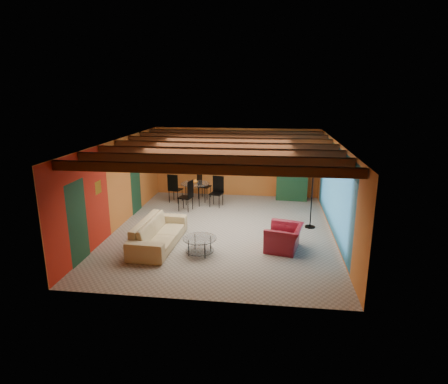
# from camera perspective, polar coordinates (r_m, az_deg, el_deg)

# --- Properties ---
(room) EXTENTS (6.52, 8.01, 2.71)m
(room) POSITION_cam_1_polar(r_m,az_deg,el_deg) (11.03, -0.06, 5.96)
(room) COLOR gray
(room) RESTS_ON ground
(sofa) EXTENTS (1.05, 2.51, 0.73)m
(sofa) POSITION_cam_1_polar(r_m,az_deg,el_deg) (10.50, -9.85, -6.08)
(sofa) COLOR tan
(sofa) RESTS_ON ground
(armchair) EXTENTS (1.11, 1.21, 0.67)m
(armchair) POSITION_cam_1_polar(r_m,az_deg,el_deg) (10.21, 9.09, -6.83)
(armchair) COLOR maroon
(armchair) RESTS_ON ground
(coffee_table) EXTENTS (1.02, 1.02, 0.45)m
(coffee_table) POSITION_cam_1_polar(r_m,az_deg,el_deg) (9.88, -3.69, -8.12)
(coffee_table) COLOR white
(coffee_table) RESTS_ON ground
(dining_table) EXTENTS (2.58, 2.58, 1.11)m
(dining_table) POSITION_cam_1_polar(r_m,az_deg,el_deg) (14.00, -4.35, 0.36)
(dining_table) COLOR silver
(dining_table) RESTS_ON ground
(armoire) EXTENTS (1.16, 0.61, 2.00)m
(armoire) POSITION_cam_1_polar(r_m,az_deg,el_deg) (14.75, 10.25, 2.69)
(armoire) COLOR brown
(armoire) RESTS_ON ground
(floor_lamp) EXTENTS (0.42, 0.42, 1.97)m
(floor_lamp) POSITION_cam_1_polar(r_m,az_deg,el_deg) (11.77, 13.15, -0.72)
(floor_lamp) COLOR black
(floor_lamp) RESTS_ON ground
(ceiling_fan) EXTENTS (1.50, 1.50, 0.44)m
(ceiling_fan) POSITION_cam_1_polar(r_m,az_deg,el_deg) (10.92, -0.13, 5.86)
(ceiling_fan) COLOR #472614
(ceiling_fan) RESTS_ON ceiling
(painting) EXTENTS (1.05, 0.03, 0.65)m
(painting) POSITION_cam_1_polar(r_m,az_deg,el_deg) (15.03, -1.61, 5.69)
(painting) COLOR black
(painting) RESTS_ON wall_back
(potted_plant) EXTENTS (0.43, 0.38, 0.46)m
(potted_plant) POSITION_cam_1_polar(r_m,az_deg,el_deg) (14.54, 10.48, 7.43)
(potted_plant) COLOR #26661E
(potted_plant) RESTS_ON armoire
(vase) EXTENTS (0.17, 0.17, 0.17)m
(vase) POSITION_cam_1_polar(r_m,az_deg,el_deg) (13.85, -4.40, 2.93)
(vase) COLOR orange
(vase) RESTS_ON dining_table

